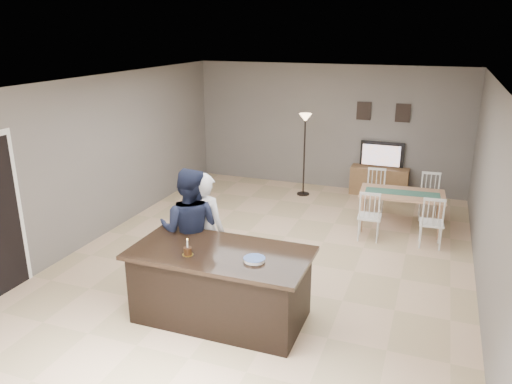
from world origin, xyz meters
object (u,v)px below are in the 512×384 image
(dining_table, at_px, (402,199))
(floor_lamp, at_px, (305,132))
(plate_stack, at_px, (254,259))
(woman, at_px, (206,230))
(kitchen_island, at_px, (221,285))
(birthday_cake, at_px, (188,251))
(tv_console, at_px, (379,181))
(television, at_px, (381,155))
(man, at_px, (190,230))

(dining_table, xyz_separation_m, floor_lamp, (-2.12, 1.27, 0.80))
(plate_stack, bearing_deg, woman, 140.83)
(kitchen_island, distance_m, floor_lamp, 5.11)
(kitchen_island, height_order, birthday_cake, birthday_cake)
(floor_lamp, bearing_deg, tv_console, 20.06)
(kitchen_island, height_order, tv_console, kitchen_island)
(television, distance_m, man, 5.43)
(dining_table, height_order, floor_lamp, floor_lamp)
(woman, xyz_separation_m, plate_stack, (1.02, -0.83, 0.11))
(television, relative_size, dining_table, 0.54)
(tv_console, height_order, floor_lamp, floor_lamp)
(kitchen_island, height_order, plate_stack, plate_stack)
(man, height_order, plate_stack, man)
(kitchen_island, bearing_deg, floor_lamp, 93.65)
(kitchen_island, xyz_separation_m, man, (-0.69, 0.55, 0.40))
(woman, distance_m, birthday_cake, 0.98)
(television, relative_size, woman, 0.57)
(kitchen_island, bearing_deg, woman, 126.96)
(woman, bearing_deg, kitchen_island, 135.01)
(television, relative_size, floor_lamp, 0.52)
(kitchen_island, distance_m, dining_table, 4.16)
(man, relative_size, dining_table, 1.01)
(kitchen_island, distance_m, birthday_cake, 0.63)
(woman, height_order, man, man)
(man, bearing_deg, dining_table, -138.55)
(tv_console, xyz_separation_m, man, (-1.89, -5.02, 0.56))
(woman, bearing_deg, dining_table, -119.80)
(tv_console, distance_m, birthday_cake, 6.02)
(woman, relative_size, man, 0.94)
(television, bearing_deg, dining_table, 107.56)
(man, bearing_deg, floor_lamp, -105.36)
(tv_console, height_order, dining_table, dining_table)
(television, relative_size, man, 0.53)
(tv_console, distance_m, television, 0.57)
(dining_table, bearing_deg, floor_lamp, 145.55)
(floor_lamp, bearing_deg, kitchen_island, -86.35)
(television, bearing_deg, woman, 70.44)
(television, bearing_deg, tv_console, 90.00)
(television, xyz_separation_m, man, (-1.89, -5.09, -0.01))
(plate_stack, relative_size, dining_table, 0.15)
(tv_console, bearing_deg, plate_stack, -97.29)
(television, height_order, woman, woman)
(plate_stack, distance_m, dining_table, 4.09)
(kitchen_island, relative_size, television, 2.35)
(kitchen_island, xyz_separation_m, dining_table, (1.80, 3.74, 0.10))
(television, bearing_deg, kitchen_island, 77.99)
(television, relative_size, birthday_cake, 4.44)
(kitchen_island, relative_size, floor_lamp, 1.23)
(tv_console, distance_m, plate_stack, 5.76)
(tv_console, height_order, woman, woman)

